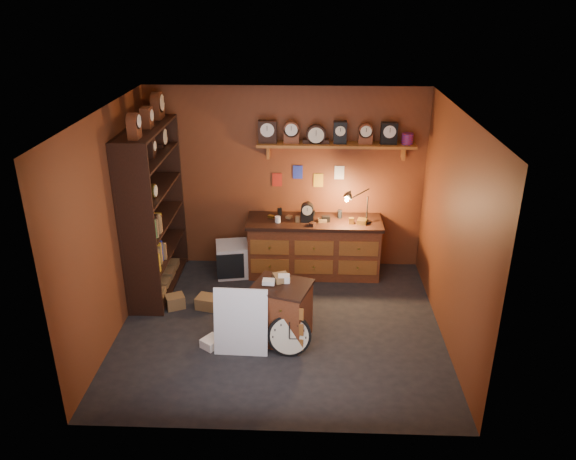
# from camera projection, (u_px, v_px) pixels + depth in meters

# --- Properties ---
(floor) EXTENTS (4.00, 4.00, 0.00)m
(floor) POSITION_uv_depth(u_px,v_px,m) (280.00, 327.00, 7.08)
(floor) COLOR black
(floor) RESTS_ON ground
(room_shell) EXTENTS (4.02, 3.62, 2.71)m
(room_shell) POSITION_uv_depth(u_px,v_px,m) (284.00, 196.00, 6.48)
(room_shell) COLOR brown
(room_shell) RESTS_ON ground
(shelving_unit) EXTENTS (0.47, 1.60, 2.58)m
(shelving_unit) POSITION_uv_depth(u_px,v_px,m) (151.00, 204.00, 7.53)
(shelving_unit) COLOR black
(shelving_unit) RESTS_ON ground
(workbench) EXTENTS (1.95, 0.66, 1.36)m
(workbench) POSITION_uv_depth(u_px,v_px,m) (314.00, 244.00, 8.22)
(workbench) COLOR brown
(workbench) RESTS_ON ground
(low_cabinet) EXTENTS (0.79, 0.73, 0.84)m
(low_cabinet) POSITION_uv_depth(u_px,v_px,m) (282.00, 310.00, 6.67)
(low_cabinet) COLOR brown
(low_cabinet) RESTS_ON ground
(big_round_clock) EXTENTS (0.51, 0.17, 0.51)m
(big_round_clock) POSITION_uv_depth(u_px,v_px,m) (289.00, 335.00, 6.47)
(big_round_clock) COLOR black
(big_round_clock) RESTS_ON ground
(white_panel) EXTENTS (0.63, 0.19, 0.82)m
(white_panel) POSITION_uv_depth(u_px,v_px,m) (242.00, 351.00, 6.60)
(white_panel) COLOR silver
(white_panel) RESTS_ON ground
(mini_fridge) EXTENTS (0.54, 0.56, 0.48)m
(mini_fridge) POSITION_uv_depth(u_px,v_px,m) (232.00, 259.00, 8.28)
(mini_fridge) COLOR silver
(mini_fridge) RESTS_ON ground
(floor_box_a) EXTENTS (0.32, 0.29, 0.17)m
(floor_box_a) POSITION_uv_depth(u_px,v_px,m) (207.00, 302.00, 7.47)
(floor_box_a) COLOR olive
(floor_box_a) RESTS_ON ground
(floor_box_b) EXTENTS (0.28, 0.29, 0.11)m
(floor_box_b) POSITION_uv_depth(u_px,v_px,m) (211.00, 342.00, 6.67)
(floor_box_b) COLOR white
(floor_box_b) RESTS_ON ground
(floor_box_c) EXTENTS (0.30, 0.28, 0.18)m
(floor_box_c) POSITION_uv_depth(u_px,v_px,m) (175.00, 301.00, 7.47)
(floor_box_c) COLOR olive
(floor_box_c) RESTS_ON ground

